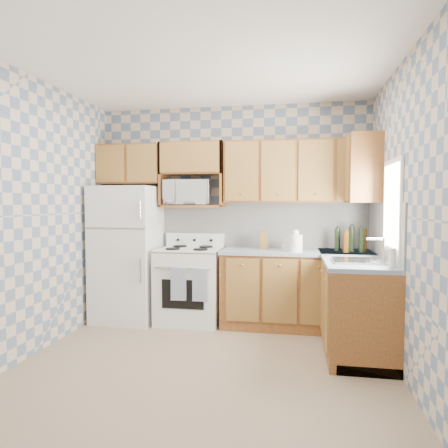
{
  "coord_description": "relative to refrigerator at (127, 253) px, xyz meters",
  "views": [
    {
      "loc": [
        0.8,
        -3.45,
        1.47
      ],
      "look_at": [
        0.05,
        0.75,
        1.25
      ],
      "focal_mm": 32.0,
      "sensor_mm": 36.0,
      "label": 1
    }
  ],
  "objects": [
    {
      "name": "base_cabinets_back",
      "position": [
        2.1,
        0.05,
        -0.4
      ],
      "size": [
        1.75,
        0.6,
        0.88
      ],
      "primitive_type": "cube",
      "color": "brown",
      "rests_on": "floor"
    },
    {
      "name": "right_wall",
      "position": [
        2.97,
        -1.25,
        0.51
      ],
      "size": [
        0.02,
        3.2,
        2.7
      ],
      "primitive_type": "cube",
      "color": "slate",
      "rests_on": "ground"
    },
    {
      "name": "upper_cabinets_right",
      "position": [
        2.81,
        0.0,
        1.01
      ],
      "size": [
        0.33,
        0.7,
        0.74
      ],
      "primitive_type": "cube",
      "color": "brown",
      "rests_on": "right_wall"
    },
    {
      "name": "microwave",
      "position": [
        0.73,
        0.21,
        0.77
      ],
      "size": [
        0.62,
        0.47,
        0.32
      ],
      "primitive_type": "imported",
      "rotation": [
        0.0,
        0.0,
        0.15
      ],
      "color": "white",
      "rests_on": "microwave_shelf"
    },
    {
      "name": "cooktop",
      "position": [
        0.8,
        0.03,
        0.07
      ],
      "size": [
        0.76,
        0.65,
        0.02
      ],
      "primitive_type": "cube",
      "color": "silver",
      "rests_on": "stove_body"
    },
    {
      "name": "food_containers",
      "position": [
        2.02,
        0.06,
        0.15
      ],
      "size": [
        0.2,
        0.2,
        0.13
      ],
      "primitive_type": null,
      "color": "silver",
      "rests_on": "countertop_back"
    },
    {
      "name": "bottle_1",
      "position": [
        2.81,
        -0.06,
        0.22
      ],
      "size": [
        0.06,
        0.06,
        0.27
      ],
      "primitive_type": "cylinder",
      "color": "black",
      "rests_on": "countertop_back"
    },
    {
      "name": "microwave_shelf",
      "position": [
        0.8,
        0.19,
        0.6
      ],
      "size": [
        0.8,
        0.33,
        0.03
      ],
      "primitive_type": "cube",
      "color": "brown",
      "rests_on": "back_wall"
    },
    {
      "name": "window",
      "position": [
        2.96,
        -0.8,
        0.61
      ],
      "size": [
        0.02,
        0.66,
        0.86
      ],
      "primitive_type": "cube",
      "color": "silver",
      "rests_on": "right_wall"
    },
    {
      "name": "bottle_4",
      "position": [
        2.56,
        0.06,
        0.21
      ],
      "size": [
        0.06,
        0.06,
        0.26
      ],
      "primitive_type": "cylinder",
      "color": "black",
      "rests_on": "countertop_back"
    },
    {
      "name": "upper_cabinets_fridge",
      "position": [
        -0.02,
        0.19,
        1.13
      ],
      "size": [
        0.82,
        0.33,
        0.5
      ],
      "primitive_type": "cube",
      "color": "brown",
      "rests_on": "back_wall"
    },
    {
      "name": "floor",
      "position": [
        1.27,
        -1.25,
        -0.84
      ],
      "size": [
        3.4,
        3.4,
        0.0
      ],
      "primitive_type": "plane",
      "color": "#90795E",
      "rests_on": "ground"
    },
    {
      "name": "upper_cabinets_back",
      "position": [
        2.1,
        0.19,
        1.01
      ],
      "size": [
        1.75,
        0.33,
        0.74
      ],
      "primitive_type": "cube",
      "color": "brown",
      "rests_on": "back_wall"
    },
    {
      "name": "electric_kettle",
      "position": [
        2.08,
        -0.12,
        0.18
      ],
      "size": [
        0.16,
        0.16,
        0.2
      ],
      "primitive_type": "cylinder",
      "color": "white",
      "rests_on": "countertop_back"
    },
    {
      "name": "bottle_0",
      "position": [
        2.71,
        0.0,
        0.23
      ],
      "size": [
        0.06,
        0.06,
        0.29
      ],
      "primitive_type": "cylinder",
      "color": "black",
      "rests_on": "countertop_back"
    },
    {
      "name": "bottle_3",
      "position": [
        2.64,
        -0.08,
        0.2
      ],
      "size": [
        0.06,
        0.06,
        0.23
      ],
      "primitive_type": "cylinder",
      "color": "#55310B",
      "rests_on": "countertop_back"
    },
    {
      "name": "dish_towel_left",
      "position": [
        0.76,
        -0.32,
        -0.3
      ],
      "size": [
        0.18,
        0.02,
        0.38
      ],
      "primitive_type": "cube",
      "color": "navy",
      "rests_on": "stove_body"
    },
    {
      "name": "backsplash_right",
      "position": [
        2.96,
        -0.45,
        0.36
      ],
      "size": [
        0.02,
        1.6,
        0.56
      ],
      "primitive_type": "cube",
      "color": "white",
      "rests_on": "right_wall"
    },
    {
      "name": "back_wall",
      "position": [
        1.27,
        0.35,
        0.51
      ],
      "size": [
        3.4,
        0.02,
        2.7
      ],
      "primitive_type": "cube",
      "color": "slate",
      "rests_on": "ground"
    },
    {
      "name": "base_cabinets_right",
      "position": [
        2.67,
        -0.45,
        -0.4
      ],
      "size": [
        0.6,
        1.6,
        0.88
      ],
      "primitive_type": "cube",
      "color": "brown",
      "rests_on": "floor"
    },
    {
      "name": "knife_block",
      "position": [
        1.71,
        0.09,
        0.18
      ],
      "size": [
        0.1,
        0.1,
        0.21
      ],
      "primitive_type": "cube",
      "rotation": [
        0.0,
        0.0,
        0.12
      ],
      "color": "brown",
      "rests_on": "countertop_back"
    },
    {
      "name": "countertop_right",
      "position": [
        2.67,
        -0.45,
        0.06
      ],
      "size": [
        0.63,
        1.6,
        0.04
      ],
      "primitive_type": "cube",
      "color": "gray",
      "rests_on": "base_cabinets_right"
    },
    {
      "name": "stove_body",
      "position": [
        0.8,
        0.03,
        -0.39
      ],
      "size": [
        0.76,
        0.65,
        0.9
      ],
      "primitive_type": "cube",
      "color": "white",
      "rests_on": "floor"
    },
    {
      "name": "sink",
      "position": [
        2.67,
        -0.8,
        0.09
      ],
      "size": [
        0.48,
        0.4,
        0.03
      ],
      "primitive_type": "cube",
      "color": "#B7B7BC",
      "rests_on": "countertop_right"
    },
    {
      "name": "dish_towel_right",
      "position": [
        1.02,
        -0.32,
        -0.3
      ],
      "size": [
        0.18,
        0.02,
        0.38
      ],
      "primitive_type": "cube",
      "color": "navy",
      "rests_on": "stove_body"
    },
    {
      "name": "soap_bottle",
      "position": [
        2.89,
        -1.13,
        0.17
      ],
      "size": [
        0.06,
        0.06,
        0.17
      ],
      "primitive_type": "cylinder",
      "color": "silver",
      "rests_on": "countertop_right"
    },
    {
      "name": "bottle_2",
      "position": [
        2.85,
        0.04,
        0.21
      ],
      "size": [
        0.06,
        0.06,
        0.25
      ],
      "primitive_type": "cylinder",
      "color": "#55310B",
      "rests_on": "countertop_back"
    },
    {
      "name": "countertop_back",
      "position": [
        2.1,
        0.05,
        0.06
      ],
      "size": [
        1.77,
        0.63,
        0.04
      ],
      "primitive_type": "cube",
      "color": "gray",
      "rests_on": "base_cabinets_back"
    },
    {
      "name": "backsplash_back",
      "position": [
        1.68,
        0.34,
        0.36
      ],
      "size": [
        2.6,
        0.02,
        0.56
      ],
      "primitive_type": "cube",
      "color": "white",
      "rests_on": "back_wall"
    },
    {
      "name": "backguard",
      "position": [
        0.8,
        0.3,
        0.16
      ],
      "size": [
        0.76,
        0.08,
        0.17
      ],
      "primitive_type": "cube",
      "color": "white",
      "rests_on": "cooktop"
    },
    {
      "name": "refrigerator",
      "position": [
        0.0,
        0.0,
        0.0
      ],
      "size": [
        0.75,
        0.7,
        1.68
      ],
      "primitive_type": "cube",
      "color": "white",
      "rests_on": "floor"
    }
  ]
}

